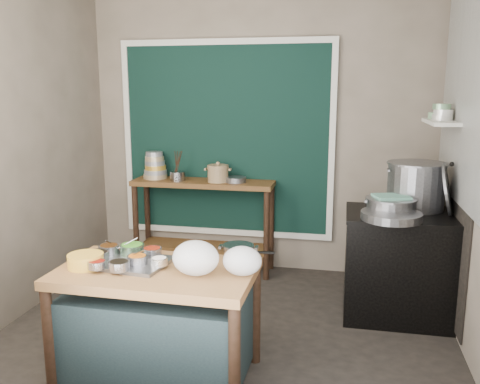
% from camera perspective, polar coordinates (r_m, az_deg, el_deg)
% --- Properties ---
extents(floor, '(3.50, 3.00, 0.02)m').
position_cam_1_polar(floor, '(4.18, -1.44, -15.21)').
color(floor, '#2A2520').
rests_on(floor, ground).
extents(back_wall, '(3.50, 0.02, 2.80)m').
position_cam_1_polar(back_wall, '(5.24, 2.29, 6.36)').
color(back_wall, '#7B6D5F').
rests_on(back_wall, floor).
extents(left_wall, '(0.02, 3.00, 2.80)m').
position_cam_1_polar(left_wall, '(4.51, -23.96, 4.54)').
color(left_wall, '#7B6D5F').
rests_on(left_wall, floor).
extents(curtain_panel, '(2.10, 0.02, 1.90)m').
position_cam_1_polar(curtain_panel, '(5.27, -1.56, 5.85)').
color(curtain_panel, black).
rests_on(curtain_panel, back_wall).
extents(curtain_frame, '(2.22, 0.03, 2.02)m').
position_cam_1_polar(curtain_frame, '(5.26, -1.59, 5.84)').
color(curtain_frame, beige).
rests_on(curtain_frame, back_wall).
extents(tile_panel, '(0.02, 1.70, 1.70)m').
position_cam_1_polar(tile_panel, '(4.27, 23.99, 10.27)').
color(tile_panel, '#B2B2AA').
rests_on(tile_panel, right_wall).
extents(soot_patch, '(0.01, 1.30, 1.30)m').
position_cam_1_polar(soot_patch, '(4.53, 22.61, -4.38)').
color(soot_patch, black).
rests_on(soot_patch, right_wall).
extents(wall_shelf, '(0.22, 0.70, 0.03)m').
position_cam_1_polar(wall_shelf, '(4.56, 21.66, 7.31)').
color(wall_shelf, beige).
rests_on(wall_shelf, right_wall).
extents(prep_table, '(1.26, 0.73, 0.75)m').
position_cam_1_polar(prep_table, '(3.45, -9.21, -14.37)').
color(prep_table, brown).
rests_on(prep_table, floor).
extents(back_counter, '(1.45, 0.40, 0.95)m').
position_cam_1_polar(back_counter, '(5.30, -4.09, -3.77)').
color(back_counter, brown).
rests_on(back_counter, floor).
extents(stove_block, '(0.90, 0.68, 0.85)m').
position_cam_1_polar(stove_block, '(4.45, 17.59, -7.99)').
color(stove_block, black).
rests_on(stove_block, floor).
extents(stove_top, '(0.92, 0.69, 0.03)m').
position_cam_1_polar(stove_top, '(4.33, 17.95, -2.48)').
color(stove_top, black).
rests_on(stove_top, stove_block).
extents(condiment_tray, '(0.56, 0.43, 0.02)m').
position_cam_1_polar(condiment_tray, '(3.42, -12.48, -7.69)').
color(condiment_tray, gray).
rests_on(condiment_tray, prep_table).
extents(condiment_bowls, '(0.56, 0.45, 0.06)m').
position_cam_1_polar(condiment_bowls, '(3.43, -12.90, -6.95)').
color(condiment_bowls, gray).
rests_on(condiment_bowls, condiment_tray).
extents(yellow_basin, '(0.24, 0.24, 0.09)m').
position_cam_1_polar(yellow_basin, '(3.42, -16.94, -7.38)').
color(yellow_basin, gold).
rests_on(yellow_basin, prep_table).
extents(saucepan, '(0.23, 0.23, 0.12)m').
position_cam_1_polar(saucepan, '(3.37, -0.18, -6.89)').
color(saucepan, gray).
rests_on(saucepan, prep_table).
extents(plastic_bag_a, '(0.32, 0.29, 0.22)m').
position_cam_1_polar(plastic_bag_a, '(3.13, -4.99, -7.38)').
color(plastic_bag_a, white).
rests_on(plastic_bag_a, prep_table).
extents(plastic_bag_b, '(0.26, 0.23, 0.18)m').
position_cam_1_polar(plastic_bag_b, '(3.13, 0.25, -7.74)').
color(plastic_bag_b, white).
rests_on(plastic_bag_b, prep_table).
extents(bowl_stack, '(0.25, 0.25, 0.28)m').
position_cam_1_polar(bowl_stack, '(5.37, -9.52, 2.81)').
color(bowl_stack, tan).
rests_on(bowl_stack, back_counter).
extents(utensil_cup, '(0.18, 0.18, 0.09)m').
position_cam_1_polar(utensil_cup, '(5.21, -6.99, 1.78)').
color(utensil_cup, gray).
rests_on(utensil_cup, back_counter).
extents(ceramic_crock, '(0.25, 0.25, 0.15)m').
position_cam_1_polar(ceramic_crock, '(5.11, -2.49, 1.99)').
color(ceramic_crock, '#92714F').
rests_on(ceramic_crock, back_counter).
extents(wide_bowl, '(0.25, 0.25, 0.05)m').
position_cam_1_polar(wide_bowl, '(5.09, -0.48, 1.40)').
color(wide_bowl, gray).
rests_on(wide_bowl, back_counter).
extents(stock_pot, '(0.65, 0.65, 0.39)m').
position_cam_1_polar(stock_pot, '(4.49, 19.14, 0.68)').
color(stock_pot, gray).
rests_on(stock_pot, stove_top).
extents(pot_lid, '(0.20, 0.44, 0.42)m').
position_cam_1_polar(pot_lid, '(4.35, 22.23, 0.32)').
color(pot_lid, gray).
rests_on(pot_lid, stove_top).
extents(steamer, '(0.53, 0.53, 0.13)m').
position_cam_1_polar(steamer, '(4.25, 16.57, -1.51)').
color(steamer, gray).
rests_on(steamer, stove_top).
extents(green_cloth, '(0.32, 0.27, 0.02)m').
position_cam_1_polar(green_cloth, '(4.24, 16.63, -0.50)').
color(green_cloth, '#5E9B87').
rests_on(green_cloth, steamer).
extents(shallow_pan, '(0.61, 0.61, 0.06)m').
position_cam_1_polar(shallow_pan, '(4.08, 16.63, -2.58)').
color(shallow_pan, gray).
rests_on(shallow_pan, stove_top).
extents(shelf_bowl_stack, '(0.17, 0.17, 0.13)m').
position_cam_1_polar(shelf_bowl_stack, '(4.54, 21.76, 8.28)').
color(shelf_bowl_stack, silver).
rests_on(shelf_bowl_stack, wall_shelf).
extents(shelf_bowl_green, '(0.19, 0.19, 0.05)m').
position_cam_1_polar(shelf_bowl_green, '(4.77, 21.28, 8.00)').
color(shelf_bowl_green, gray).
rests_on(shelf_bowl_green, wall_shelf).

